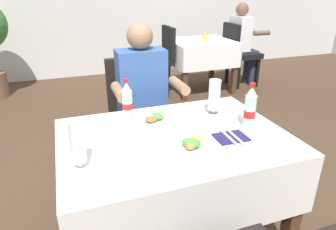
# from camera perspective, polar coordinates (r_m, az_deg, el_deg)

# --- Properties ---
(ground_plane) EXTENTS (11.00, 11.00, 0.00)m
(ground_plane) POSITION_cam_1_polar(r_m,az_deg,el_deg) (2.15, 0.27, -20.85)
(ground_plane) COLOR #473323
(main_dining_table) EXTENTS (1.22, 0.87, 0.75)m
(main_dining_table) POSITION_cam_1_polar(r_m,az_deg,el_deg) (1.71, 1.13, -8.92)
(main_dining_table) COLOR white
(main_dining_table) RESTS_ON ground
(chair_far_diner_seat) EXTENTS (0.44, 0.50, 0.97)m
(chair_far_diner_seat) POSITION_cam_1_polar(r_m,az_deg,el_deg) (2.43, -5.73, 0.46)
(chair_far_diner_seat) COLOR black
(chair_far_diner_seat) RESTS_ON ground
(seated_diner_far) EXTENTS (0.50, 0.46, 1.26)m
(seated_diner_far) POSITION_cam_1_polar(r_m,az_deg,el_deg) (2.28, -4.58, 3.16)
(seated_diner_far) COLOR #282D42
(seated_diner_far) RESTS_ON ground
(plate_near_camera) EXTENTS (0.26, 0.26, 0.06)m
(plate_near_camera) POSITION_cam_1_polar(r_m,az_deg,el_deg) (1.50, 4.49, -5.91)
(plate_near_camera) COLOR white
(plate_near_camera) RESTS_ON main_dining_table
(plate_far_diner) EXTENTS (0.22, 0.22, 0.05)m
(plate_far_diner) POSITION_cam_1_polar(r_m,az_deg,el_deg) (1.78, -3.08, -0.90)
(plate_far_diner) COLOR white
(plate_far_diner) RESTS_ON main_dining_table
(beer_glass_left) EXTENTS (0.07, 0.07, 0.22)m
(beer_glass_left) POSITION_cam_1_polar(r_m,az_deg,el_deg) (1.87, 8.78, 3.45)
(beer_glass_left) COLOR white
(beer_glass_left) RESTS_ON main_dining_table
(beer_glass_middle) EXTENTS (0.07, 0.07, 0.23)m
(beer_glass_middle) POSITION_cam_1_polar(r_m,az_deg,el_deg) (1.36, -16.74, -5.57)
(beer_glass_middle) COLOR white
(beer_glass_middle) RESTS_ON main_dining_table
(cola_bottle_primary) EXTENTS (0.06, 0.06, 0.25)m
(cola_bottle_primary) POSITION_cam_1_polar(r_m,az_deg,el_deg) (1.82, -7.74, 2.59)
(cola_bottle_primary) COLOR silver
(cola_bottle_primary) RESTS_ON main_dining_table
(cola_bottle_secondary) EXTENTS (0.07, 0.07, 0.27)m
(cola_bottle_secondary) POSITION_cam_1_polar(r_m,az_deg,el_deg) (1.73, 15.29, 1.17)
(cola_bottle_secondary) COLOR silver
(cola_bottle_secondary) RESTS_ON main_dining_table
(napkin_cutlery_set) EXTENTS (0.17, 0.19, 0.01)m
(napkin_cutlery_set) POSITION_cam_1_polar(r_m,az_deg,el_deg) (1.64, 11.85, -4.12)
(napkin_cutlery_set) COLOR #231E4C
(napkin_cutlery_set) RESTS_ON main_dining_table
(background_dining_table) EXTENTS (0.90, 0.83, 0.75)m
(background_dining_table) POSITION_cam_1_polar(r_m,az_deg,el_deg) (4.56, 6.13, 11.55)
(background_dining_table) COLOR white
(background_dining_table) RESTS_ON ground
(background_chair_left) EXTENTS (0.50, 0.44, 0.97)m
(background_chair_left) POSITION_cam_1_polar(r_m,az_deg,el_deg) (4.33, -1.93, 10.89)
(background_chair_left) COLOR black
(background_chair_left) RESTS_ON ground
(background_chair_right) EXTENTS (0.50, 0.44, 0.97)m
(background_chair_right) POSITION_cam_1_polar(r_m,az_deg,el_deg) (4.88, 13.28, 11.75)
(background_chair_right) COLOR black
(background_chair_right) RESTS_ON ground
(background_patron) EXTENTS (0.46, 0.50, 1.26)m
(background_patron) POSITION_cam_1_polar(r_m,az_deg,el_deg) (4.88, 13.96, 13.56)
(background_patron) COLOR #282D42
(background_patron) RESTS_ON ground
(background_table_tumbler) EXTENTS (0.06, 0.06, 0.11)m
(background_table_tumbler) POSITION_cam_1_polar(r_m,az_deg,el_deg) (4.49, 6.98, 14.50)
(background_table_tumbler) COLOR gold
(background_table_tumbler) RESTS_ON background_dining_table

